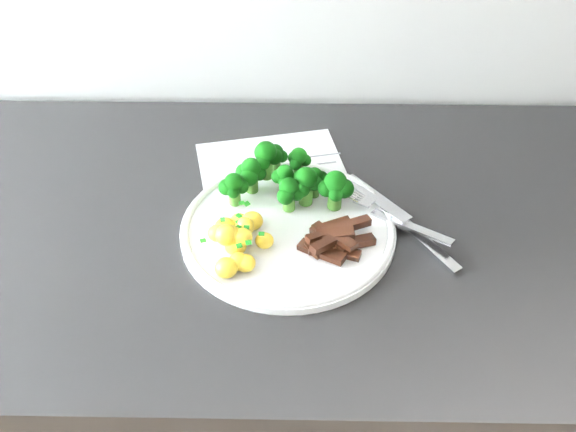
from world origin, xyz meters
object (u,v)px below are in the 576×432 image
Objects in this scene: broccoli at (286,176)px; beef_strips at (334,240)px; plate at (288,229)px; fork at (395,218)px; potatoes at (237,239)px; recipe_paper at (281,197)px; knife at (413,232)px; counter at (283,414)px.

beef_strips is (0.06, -0.10, -0.02)m from broccoli.
plate is 1.89× the size of fork.
potatoes is (-0.06, -0.04, 0.02)m from plate.
plate is 0.07m from broccoli.
recipe_paper is 1.76× the size of knife.
plate is 1.57× the size of broccoli.
plate is 0.07m from beef_strips.
potatoes is at bearing -118.95° from broccoli.
recipe_paper is at bearing 123.12° from beef_strips.
plate is 0.08m from potatoes.
plate is at bearing -81.28° from recipe_paper.
beef_strips is 0.11m from knife.
plate is at bearing -48.85° from counter.
plate is (0.01, -0.07, 0.01)m from recipe_paper.
knife is at bearing 8.86° from potatoes.
fork is at bearing -20.53° from broccoli.
knife is at bearing -5.31° from counter.
counter is at bearing -179.82° from fork.
recipe_paper is at bearing 65.54° from potatoes.
counter is 12.61× the size of knife.
broccoli is (0.01, 0.05, 0.49)m from counter.
knife is at bearing -35.38° from fork.
beef_strips is (0.07, -0.04, 0.47)m from counter.
knife reaches higher than counter.
counter is 0.49m from fork.
recipe_paper is at bearing 91.34° from counter.
fork is (0.20, 0.05, -0.01)m from potatoes.
counter is 8.44× the size of plate.
broccoli is at bearing 61.05° from potatoes.
knife is (0.17, -0.08, 0.01)m from recipe_paper.
knife is (0.10, 0.03, -0.01)m from beef_strips.
beef_strips is 0.53× the size of knife.
broccoli is 0.12m from beef_strips.
recipe_paper is at bearing 98.72° from plate.
counter is 7.15× the size of recipe_paper.
broccoli is 1.62× the size of potatoes.
broccoli is 1.21× the size of fork.
recipe_paper is at bearing 133.36° from broccoli.
beef_strips is at bearing -29.99° from plate.
plate is 0.14m from fork.
fork is at bearing 14.33° from potatoes.
beef_strips reaches higher than plate.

